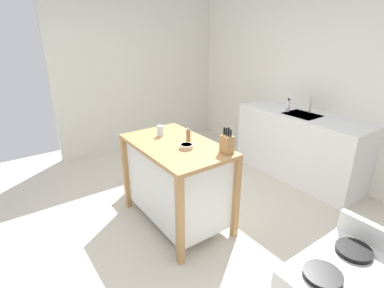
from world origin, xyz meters
TOP-DOWN VIEW (x-y plane):
  - ground_plane at (0.00, 0.00)m, footprint 5.89×5.89m
  - wall_back at (0.00, 2.36)m, footprint 4.89×0.10m
  - wall_left at (-2.45, 0.88)m, footprint 0.10×2.96m
  - kitchen_island at (-0.08, 0.06)m, footprint 1.18×0.72m
  - knife_block at (0.39, 0.32)m, footprint 0.11×0.09m
  - bowl_ceramic_small at (0.08, 0.08)m, footprint 0.13×0.13m
  - drinking_cup at (-0.37, 0.05)m, footprint 0.07×0.07m
  - pepper_grinder at (-0.04, 0.18)m, footprint 0.04×0.04m
  - trash_bin at (-0.91, 0.14)m, footprint 0.36×0.28m
  - sink_counter at (0.02, 2.01)m, footprint 1.78×0.60m
  - sink_faucet at (0.02, 2.15)m, footprint 0.02×0.02m
  - bottle_dish_soap at (-0.20, 1.96)m, footprint 0.05×0.05m

SIDE VIEW (x-z plane):
  - ground_plane at x=0.00m, z-range 0.00..0.00m
  - trash_bin at x=-0.91m, z-range 0.00..0.63m
  - sink_counter at x=0.02m, z-range 0.00..0.92m
  - kitchen_island at x=-0.08m, z-range 0.05..0.97m
  - bowl_ceramic_small at x=0.08m, z-range 0.91..0.96m
  - drinking_cup at x=-0.37m, z-range 0.91..1.03m
  - pepper_grinder at x=-0.04m, z-range 0.91..1.06m
  - bottle_dish_soap at x=-0.20m, z-range 0.91..1.09m
  - knife_block at x=0.39m, z-range 0.88..1.13m
  - sink_faucet at x=0.02m, z-range 0.92..1.14m
  - wall_back at x=0.00m, z-range 0.00..2.60m
  - wall_left at x=-2.45m, z-range 0.00..2.60m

